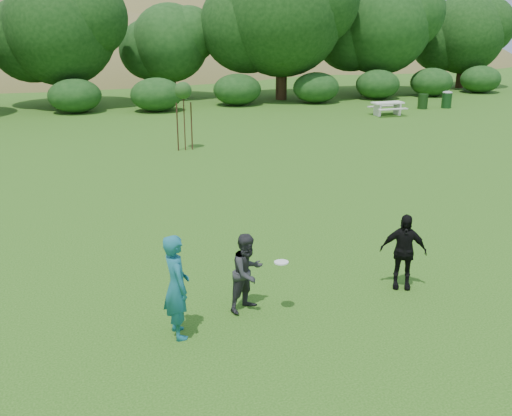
{
  "coord_description": "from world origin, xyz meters",
  "views": [
    {
      "loc": [
        -3.94,
        -9.04,
        5.34
      ],
      "look_at": [
        0.0,
        3.0,
        1.1
      ],
      "focal_mm": 40.0,
      "sensor_mm": 36.0,
      "label": 1
    }
  ],
  "objects_px": {
    "player_grey": "(248,272)",
    "trash_can_near": "(423,101)",
    "player_teal": "(176,286)",
    "picnic_table": "(388,106)",
    "player_black": "(403,251)",
    "sapling": "(183,92)",
    "trash_can_lidded": "(447,99)"
  },
  "relations": [
    {
      "from": "player_teal",
      "to": "player_black",
      "type": "xyz_separation_m",
      "value": [
        4.76,
        0.44,
        -0.15
      ]
    },
    {
      "from": "player_grey",
      "to": "picnic_table",
      "type": "height_order",
      "value": "player_grey"
    },
    {
      "from": "player_grey",
      "to": "trash_can_lidded",
      "type": "distance_m",
      "value": 28.46
    },
    {
      "from": "trash_can_near",
      "to": "sapling",
      "type": "height_order",
      "value": "sapling"
    },
    {
      "from": "sapling",
      "to": "trash_can_lidded",
      "type": "distance_m",
      "value": 19.11
    },
    {
      "from": "player_grey",
      "to": "picnic_table",
      "type": "distance_m",
      "value": 24.23
    },
    {
      "from": "player_teal",
      "to": "trash_can_near",
      "type": "bearing_deg",
      "value": -47.72
    },
    {
      "from": "picnic_table",
      "to": "trash_can_lidded",
      "type": "xyz_separation_m",
      "value": [
        4.97,
        1.36,
        0.02
      ]
    },
    {
      "from": "trash_can_lidded",
      "to": "picnic_table",
      "type": "bearing_deg",
      "value": -164.71
    },
    {
      "from": "player_grey",
      "to": "trash_can_near",
      "type": "xyz_separation_m",
      "value": [
        17.84,
        20.98,
        -0.32
      ]
    },
    {
      "from": "player_grey",
      "to": "trash_can_lidded",
      "type": "relative_size",
      "value": 1.47
    },
    {
      "from": "player_black",
      "to": "sapling",
      "type": "xyz_separation_m",
      "value": [
        -1.69,
        14.19,
        1.62
      ]
    },
    {
      "from": "sapling",
      "to": "trash_can_lidded",
      "type": "bearing_deg",
      "value": 20.59
    },
    {
      "from": "sapling",
      "to": "picnic_table",
      "type": "height_order",
      "value": "sapling"
    },
    {
      "from": "player_teal",
      "to": "sapling",
      "type": "bearing_deg",
      "value": -17.69
    },
    {
      "from": "picnic_table",
      "to": "player_black",
      "type": "bearing_deg",
      "value": -119.74
    },
    {
      "from": "player_black",
      "to": "trash_can_near",
      "type": "xyz_separation_m",
      "value": [
        14.53,
        21.06,
        -0.35
      ]
    },
    {
      "from": "player_grey",
      "to": "trash_can_lidded",
      "type": "xyz_separation_m",
      "value": [
        19.43,
        20.79,
        -0.23
      ]
    },
    {
      "from": "player_teal",
      "to": "player_grey",
      "type": "relative_size",
      "value": 1.23
    },
    {
      "from": "player_black",
      "to": "trash_can_near",
      "type": "relative_size",
      "value": 1.78
    },
    {
      "from": "trash_can_lidded",
      "to": "sapling",
      "type": "bearing_deg",
      "value": -159.41
    },
    {
      "from": "trash_can_near",
      "to": "picnic_table",
      "type": "xyz_separation_m",
      "value": [
        -3.38,
        -1.54,
        0.07
      ]
    },
    {
      "from": "player_black",
      "to": "trash_can_lidded",
      "type": "distance_m",
      "value": 26.38
    },
    {
      "from": "trash_can_near",
      "to": "trash_can_lidded",
      "type": "xyz_separation_m",
      "value": [
        1.59,
        -0.18,
        0.09
      ]
    },
    {
      "from": "player_teal",
      "to": "player_black",
      "type": "distance_m",
      "value": 4.78
    },
    {
      "from": "player_grey",
      "to": "sapling",
      "type": "relative_size",
      "value": 0.54
    },
    {
      "from": "player_grey",
      "to": "player_black",
      "type": "distance_m",
      "value": 3.31
    },
    {
      "from": "player_black",
      "to": "sapling",
      "type": "distance_m",
      "value": 14.38
    },
    {
      "from": "player_grey",
      "to": "trash_can_near",
      "type": "height_order",
      "value": "player_grey"
    },
    {
      "from": "player_grey",
      "to": "trash_can_near",
      "type": "distance_m",
      "value": 27.54
    },
    {
      "from": "player_teal",
      "to": "picnic_table",
      "type": "height_order",
      "value": "player_teal"
    },
    {
      "from": "player_teal",
      "to": "player_grey",
      "type": "height_order",
      "value": "player_teal"
    }
  ]
}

